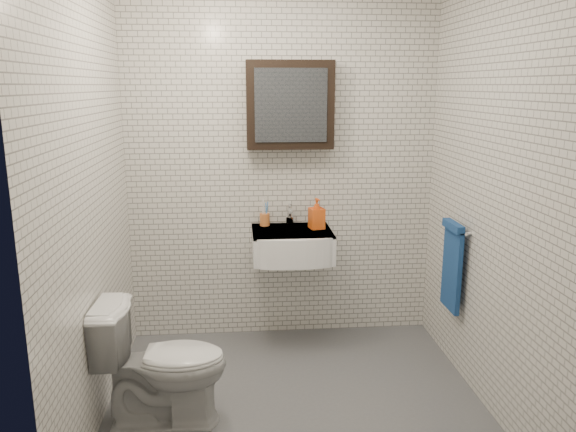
% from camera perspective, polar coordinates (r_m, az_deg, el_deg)
% --- Properties ---
extents(ground, '(2.20, 2.00, 0.01)m').
position_cam_1_polar(ground, '(3.51, 0.79, -18.26)').
color(ground, '#53565B').
rests_on(ground, ground).
extents(room_shell, '(2.22, 2.02, 2.51)m').
position_cam_1_polar(room_shell, '(3.02, 0.87, 6.17)').
color(room_shell, silver).
rests_on(room_shell, ground).
extents(washbasin, '(0.55, 0.50, 0.20)m').
position_cam_1_polar(washbasin, '(3.88, 0.45, -2.96)').
color(washbasin, white).
rests_on(washbasin, room_shell).
extents(faucet, '(0.06, 0.20, 0.15)m').
position_cam_1_polar(faucet, '(4.03, 0.19, 0.02)').
color(faucet, silver).
rests_on(faucet, washbasin).
extents(mirror_cabinet, '(0.60, 0.15, 0.60)m').
position_cam_1_polar(mirror_cabinet, '(3.92, 0.20, 11.20)').
color(mirror_cabinet, black).
rests_on(mirror_cabinet, room_shell).
extents(towel_rail, '(0.09, 0.30, 0.58)m').
position_cam_1_polar(towel_rail, '(3.76, 16.34, -4.55)').
color(towel_rail, silver).
rests_on(towel_rail, room_shell).
extents(toothbrush_cup, '(0.09, 0.09, 0.19)m').
position_cam_1_polar(toothbrush_cup, '(4.02, -2.38, -0.29)').
color(toothbrush_cup, '#CA6D32').
rests_on(toothbrush_cup, washbasin).
extents(soap_bottle, '(0.12, 0.12, 0.22)m').
position_cam_1_polar(soap_bottle, '(3.93, 2.93, 0.26)').
color(soap_bottle, '#FF531A').
rests_on(soap_bottle, washbasin).
extents(toilet, '(0.71, 0.42, 0.71)m').
position_cam_1_polar(toilet, '(3.24, -12.61, -14.34)').
color(toilet, silver).
rests_on(toilet, ground).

